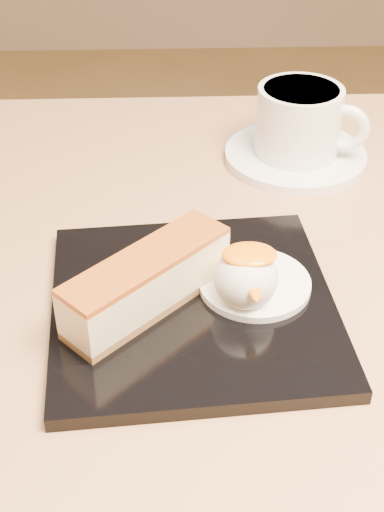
{
  "coord_description": "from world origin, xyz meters",
  "views": [
    {
      "loc": [
        -0.06,
        -0.43,
        1.09
      ],
      "look_at": [
        -0.04,
        0.01,
        0.76
      ],
      "focal_mm": 50.0,
      "sensor_mm": 36.0,
      "label": 1
    }
  ],
  "objects_px": {
    "ice_cream_scoop": "(246,278)",
    "coffee_cup": "(301,120)",
    "dessert_plate": "(193,306)",
    "saucer": "(295,156)",
    "cheesecake": "(147,282)",
    "table": "(235,430)"
  },
  "relations": [
    {
      "from": "ice_cream_scoop",
      "to": "coffee_cup",
      "type": "xyz_separation_m",
      "value": [
        0.08,
        0.25,
        0.01
      ]
    },
    {
      "from": "dessert_plate",
      "to": "cheesecake",
      "type": "height_order",
      "value": "cheesecake"
    },
    {
      "from": "dessert_plate",
      "to": "saucer",
      "type": "relative_size",
      "value": 1.47
    },
    {
      "from": "table",
      "to": "saucer",
      "type": "distance_m",
      "value": 0.29
    },
    {
      "from": "table",
      "to": "saucer",
      "type": "bearing_deg",
      "value": 71.44
    },
    {
      "from": "dessert_plate",
      "to": "saucer",
      "type": "distance_m",
      "value": 0.27
    },
    {
      "from": "dessert_plate",
      "to": "cheesecake",
      "type": "xyz_separation_m",
      "value": [
        -0.04,
        -0.01,
        0.03
      ]
    },
    {
      "from": "table",
      "to": "dessert_plate",
      "type": "bearing_deg",
      "value": -168.67
    },
    {
      "from": "coffee_cup",
      "to": "cheesecake",
      "type": "bearing_deg",
      "value": -101.37
    },
    {
      "from": "ice_cream_scoop",
      "to": "saucer",
      "type": "distance_m",
      "value": 0.26
    },
    {
      "from": "table",
      "to": "cheesecake",
      "type": "distance_m",
      "value": 0.21
    },
    {
      "from": "cheesecake",
      "to": "ice_cream_scoop",
      "type": "relative_size",
      "value": 2.63
    },
    {
      "from": "cheesecake",
      "to": "ice_cream_scoop",
      "type": "distance_m",
      "value": 0.08
    },
    {
      "from": "saucer",
      "to": "ice_cream_scoop",
      "type": "bearing_deg",
      "value": -107.64
    },
    {
      "from": "dessert_plate",
      "to": "table",
      "type": "bearing_deg",
      "value": 11.33
    },
    {
      "from": "dessert_plate",
      "to": "ice_cream_scoop",
      "type": "xyz_separation_m",
      "value": [
        0.04,
        -0.01,
        0.03
      ]
    },
    {
      "from": "table",
      "to": "ice_cream_scoop",
      "type": "distance_m",
      "value": 0.19
    },
    {
      "from": "cheesecake",
      "to": "coffee_cup",
      "type": "bearing_deg",
      "value": 13.79
    },
    {
      "from": "dessert_plate",
      "to": "ice_cream_scoop",
      "type": "bearing_deg",
      "value": -7.13
    },
    {
      "from": "table",
      "to": "dessert_plate",
      "type": "xyz_separation_m",
      "value": [
        -0.04,
        -0.01,
        0.16
      ]
    },
    {
      "from": "dessert_plate",
      "to": "coffee_cup",
      "type": "height_order",
      "value": "coffee_cup"
    },
    {
      "from": "ice_cream_scoop",
      "to": "saucer",
      "type": "xyz_separation_m",
      "value": [
        0.08,
        0.25,
        -0.03
      ]
    }
  ]
}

